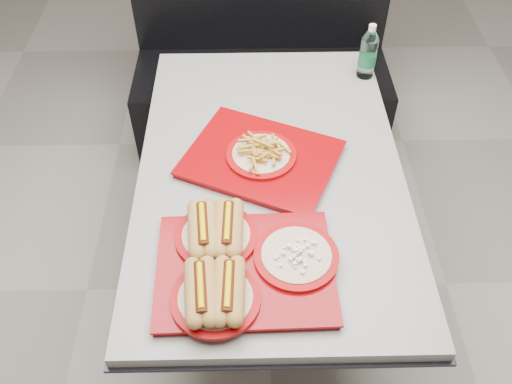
{
  "coord_description": "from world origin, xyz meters",
  "views": [
    {
      "loc": [
        -0.08,
        -1.33,
        2.05
      ],
      "look_at": [
        -0.05,
        -0.2,
        0.83
      ],
      "focal_mm": 38.0,
      "sensor_mm": 36.0,
      "label": 1
    }
  ],
  "objects_px": {
    "booth_bench": "(261,69)",
    "tray_far": "(261,156)",
    "water_bottle": "(368,54)",
    "diner_table": "(270,198)",
    "tray_near": "(237,263)"
  },
  "relations": [
    {
      "from": "water_bottle",
      "to": "diner_table",
      "type": "bearing_deg",
      "value": -127.6
    },
    {
      "from": "booth_bench",
      "to": "tray_far",
      "type": "xyz_separation_m",
      "value": [
        -0.03,
        -1.07,
        0.38
      ]
    },
    {
      "from": "booth_bench",
      "to": "water_bottle",
      "type": "height_order",
      "value": "booth_bench"
    },
    {
      "from": "diner_table",
      "to": "booth_bench",
      "type": "relative_size",
      "value": 1.05
    },
    {
      "from": "tray_near",
      "to": "tray_far",
      "type": "bearing_deg",
      "value": 80.08
    },
    {
      "from": "diner_table",
      "to": "water_bottle",
      "type": "relative_size",
      "value": 6.25
    },
    {
      "from": "diner_table",
      "to": "tray_near",
      "type": "distance_m",
      "value": 0.49
    },
    {
      "from": "diner_table",
      "to": "booth_bench",
      "type": "bearing_deg",
      "value": 90.0
    },
    {
      "from": "tray_near",
      "to": "tray_far",
      "type": "distance_m",
      "value": 0.46
    },
    {
      "from": "tray_far",
      "to": "water_bottle",
      "type": "height_order",
      "value": "water_bottle"
    },
    {
      "from": "diner_table",
      "to": "tray_far",
      "type": "height_order",
      "value": "tray_far"
    },
    {
      "from": "diner_table",
      "to": "water_bottle",
      "type": "distance_m",
      "value": 0.72
    },
    {
      "from": "booth_bench",
      "to": "tray_near",
      "type": "relative_size",
      "value": 2.56
    },
    {
      "from": "diner_table",
      "to": "booth_bench",
      "type": "xyz_separation_m",
      "value": [
        0.0,
        1.09,
        -0.18
      ]
    },
    {
      "from": "booth_bench",
      "to": "tray_near",
      "type": "xyz_separation_m",
      "value": [
        -0.11,
        -1.53,
        0.39
      ]
    }
  ]
}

